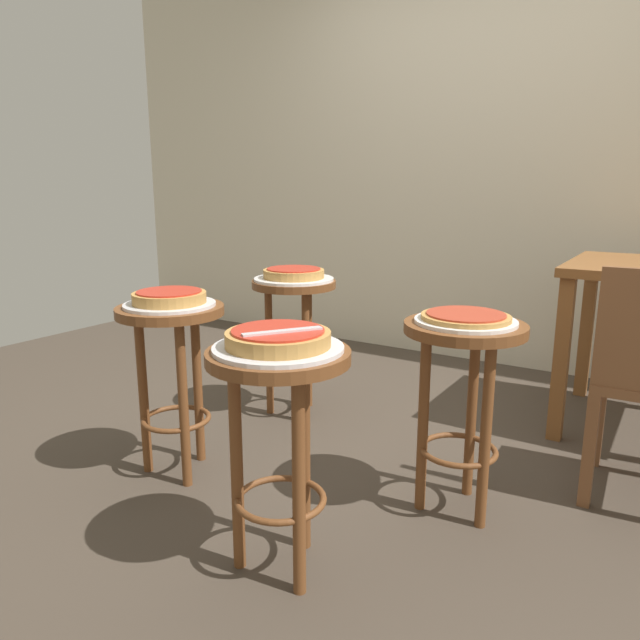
# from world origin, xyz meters

# --- Properties ---
(ground_plane) EXTENTS (6.00, 6.00, 0.00)m
(ground_plane) POSITION_xyz_m (0.00, 0.00, 0.00)
(ground_plane) COLOR #42382D
(back_wall) EXTENTS (6.00, 0.10, 3.00)m
(back_wall) POSITION_xyz_m (0.00, 1.65, 1.50)
(back_wall) COLOR beige
(back_wall) RESTS_ON ground_plane
(stool_foreground) EXTENTS (0.40, 0.40, 0.67)m
(stool_foreground) POSITION_xyz_m (0.11, -0.80, 0.50)
(stool_foreground) COLOR brown
(stool_foreground) RESTS_ON ground_plane
(serving_plate_foreground) EXTENTS (0.36, 0.36, 0.01)m
(serving_plate_foreground) POSITION_xyz_m (0.11, -0.80, 0.67)
(serving_plate_foreground) COLOR silver
(serving_plate_foreground) RESTS_ON stool_foreground
(pizza_foreground) EXTENTS (0.29, 0.29, 0.05)m
(pizza_foreground) POSITION_xyz_m (0.11, -0.80, 0.70)
(pizza_foreground) COLOR #B78442
(pizza_foreground) RESTS_ON serving_plate_foreground
(stool_middle) EXTENTS (0.40, 0.40, 0.67)m
(stool_middle) POSITION_xyz_m (-0.59, -0.53, 0.50)
(stool_middle) COLOR brown
(stool_middle) RESTS_ON ground_plane
(serving_plate_middle) EXTENTS (0.34, 0.34, 0.01)m
(serving_plate_middle) POSITION_xyz_m (-0.59, -0.53, 0.67)
(serving_plate_middle) COLOR silver
(serving_plate_middle) RESTS_ON stool_middle
(pizza_middle) EXTENTS (0.27, 0.27, 0.05)m
(pizza_middle) POSITION_xyz_m (-0.59, -0.53, 0.70)
(pizza_middle) COLOR #B78442
(pizza_middle) RESTS_ON serving_plate_middle
(stool_leftside) EXTENTS (0.40, 0.40, 0.67)m
(stool_leftside) POSITION_xyz_m (0.43, -0.21, 0.50)
(stool_leftside) COLOR brown
(stool_leftside) RESTS_ON ground_plane
(serving_plate_leftside) EXTENTS (0.33, 0.33, 0.01)m
(serving_plate_leftside) POSITION_xyz_m (0.43, -0.21, 0.67)
(serving_plate_leftside) COLOR silver
(serving_plate_leftside) RESTS_ON stool_leftside
(pizza_leftside) EXTENTS (0.29, 0.29, 0.02)m
(pizza_leftside) POSITION_xyz_m (0.43, -0.21, 0.69)
(pizza_leftside) COLOR #B78442
(pizza_leftside) RESTS_ON serving_plate_leftside
(stool_rear) EXTENTS (0.40, 0.40, 0.67)m
(stool_rear) POSITION_xyz_m (-0.55, 0.22, 0.50)
(stool_rear) COLOR brown
(stool_rear) RESTS_ON ground_plane
(serving_plate_rear) EXTENTS (0.38, 0.38, 0.01)m
(serving_plate_rear) POSITION_xyz_m (-0.55, 0.22, 0.67)
(serving_plate_rear) COLOR silver
(serving_plate_rear) RESTS_ON stool_rear
(pizza_rear) EXTENTS (0.29, 0.29, 0.05)m
(pizza_rear) POSITION_xyz_m (-0.55, 0.22, 0.70)
(pizza_rear) COLOR #B78442
(pizza_rear) RESTS_ON serving_plate_rear
(pizza_server_knife) EXTENTS (0.14, 0.19, 0.01)m
(pizza_server_knife) POSITION_xyz_m (0.14, -0.82, 0.73)
(pizza_server_knife) COLOR silver
(pizza_server_knife) RESTS_ON pizza_foreground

